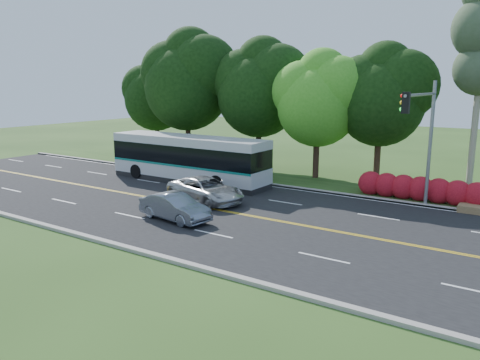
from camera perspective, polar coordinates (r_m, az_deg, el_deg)
The scene contains 12 objects.
ground at distance 24.31m, azimuth 2.62°, elevation -4.66°, with size 120.00×120.00×0.00m, color #284517.
road at distance 24.31m, azimuth 2.62°, elevation -4.64°, with size 60.00×14.00×0.02m, color black.
curb_north at distance 30.45m, azimuth 9.57°, elevation -1.31°, with size 60.00×0.30×0.15m, color #9C968D.
curb_south at distance 18.83m, azimuth -8.81°, elevation -9.49°, with size 60.00×0.30×0.15m, color #9C968D.
grass_verge at distance 32.12m, azimuth 10.93°, elevation -0.73°, with size 60.00×4.00×0.10m, color #284517.
lane_markings at distance 24.35m, azimuth 2.43°, elevation -4.58°, with size 57.60×13.82×0.00m.
tree_row at distance 36.43m, azimuth 5.67°, elevation 11.45°, with size 44.70×9.10×13.84m.
bougainvillea_hedge at distance 29.23m, azimuth 23.39°, elevation -1.38°, with size 9.50×2.25×1.50m.
traffic_signal at distance 26.10m, azimuth 21.49°, elevation 6.12°, with size 0.42×6.10×7.00m.
transit_bus at distance 33.14m, azimuth -6.38°, elevation 2.54°, with size 12.31×2.81×3.21m.
sedan at distance 23.95m, azimuth -7.97°, elevation -3.29°, with size 1.43×4.09×1.35m, color slate.
suv at distance 27.48m, azimuth -4.23°, elevation -1.19°, with size 2.35×5.09×1.42m, color #B3B6B7.
Camera 1 is at (11.97, -20.03, 6.83)m, focal length 35.00 mm.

